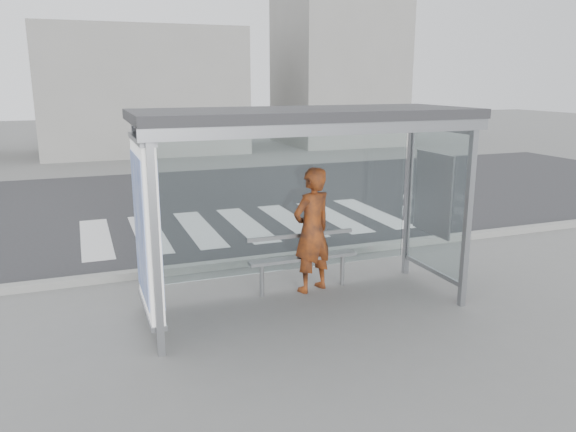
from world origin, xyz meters
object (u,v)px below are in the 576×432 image
object	(u,v)px
bus_shelter	(276,161)
soda_can	(462,299)
bench	(303,257)
person	(312,230)

from	to	relation	value
bus_shelter	soda_can	size ratio (longest dim) A/B	35.82
bus_shelter	bench	distance (m)	1.68
bus_shelter	bench	world-z (taller)	bus_shelter
bus_shelter	person	world-z (taller)	bus_shelter
bench	soda_can	distance (m)	2.27
person	bench	size ratio (longest dim) A/B	1.12
bus_shelter	soda_can	bearing A→B (deg)	-14.84
bus_shelter	soda_can	distance (m)	3.21
bench	person	bearing A→B (deg)	-20.51
bus_shelter	person	xyz separation A→B (m)	(0.70, 0.48, -1.09)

